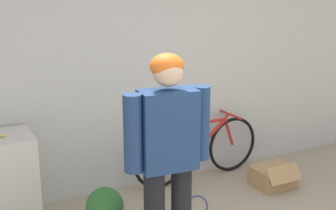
# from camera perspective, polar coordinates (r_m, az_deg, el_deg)

# --- Properties ---
(wall_back) EXTENTS (8.00, 0.07, 2.60)m
(wall_back) POSITION_cam_1_polar(r_m,az_deg,el_deg) (4.89, -4.68, 4.33)
(wall_back) COLOR silver
(wall_back) RESTS_ON ground_plane
(person) EXTENTS (0.71, 0.27, 1.71)m
(person) POSITION_cam_1_polar(r_m,az_deg,el_deg) (3.54, -0.01, -5.20)
(person) COLOR black
(person) RESTS_ON ground_plane
(bicycle) EXTENTS (1.62, 0.46, 0.73)m
(bicycle) POSITION_cam_1_polar(r_m,az_deg,el_deg) (5.30, 3.67, -5.42)
(bicycle) COLOR black
(bicycle) RESTS_ON ground_plane
(cardboard_box) EXTENTS (0.43, 0.42, 0.28)m
(cardboard_box) POSITION_cam_1_polar(r_m,az_deg,el_deg) (5.34, 12.70, -8.48)
(cardboard_box) COLOR tan
(cardboard_box) RESTS_ON ground_plane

